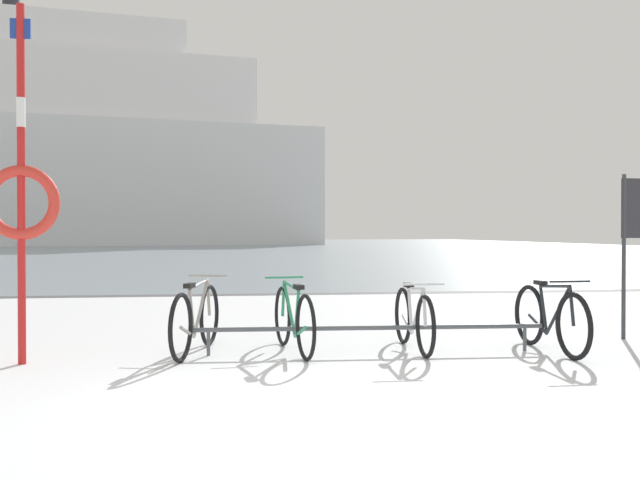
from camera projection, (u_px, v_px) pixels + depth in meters
The scene contains 8 objects.
ground at pixel (233, 248), 58.50m from camera, with size 80.00×132.00×0.08m.
bike_rack at pixel (370, 329), 7.76m from camera, with size 3.95×0.20×0.31m.
bicycle_0 at pixel (196, 319), 7.73m from camera, with size 0.58×1.76×0.85m.
bicycle_1 at pixel (293, 319), 7.78m from camera, with size 0.46×1.72×0.83m.
bicycle_2 at pixel (414, 319), 7.93m from camera, with size 0.46×1.66×0.80m.
bicycle_3 at pixel (550, 319), 7.82m from camera, with size 0.46×1.73×0.83m.
rescue_post at pixel (21, 194), 7.10m from camera, with size 0.77×0.12×3.66m.
ferry_ship at pixel (84, 152), 69.79m from camera, with size 47.80×16.78×28.01m.
Camera 1 is at (-0.33, -5.04, 1.35)m, focal length 39.23 mm.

